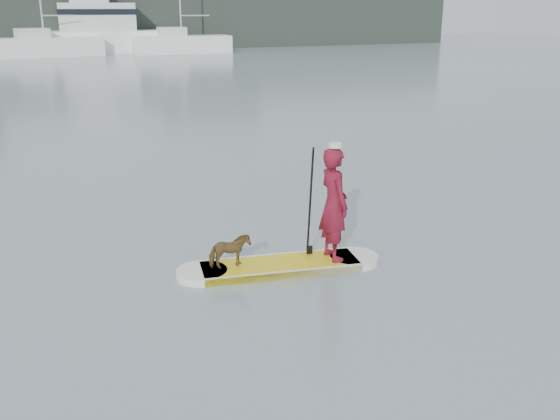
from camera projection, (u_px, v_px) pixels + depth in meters
name	position (u px, v px, depth m)	size (l,w,h in m)	color
ground	(126.00, 218.00, 12.38)	(140.00, 140.00, 0.00)	slate
paddleboard	(280.00, 266.00, 9.95)	(3.27, 1.21, 0.12)	gold
paddler	(334.00, 204.00, 9.84)	(0.67, 0.44, 1.82)	maroon
white_cap	(335.00, 145.00, 9.55)	(0.22, 0.22, 0.07)	silver
dog	(230.00, 251.00, 9.66)	(0.29, 0.63, 0.53)	#50371B
paddle	(310.00, 215.00, 10.06)	(0.10, 0.30, 2.00)	black
sailboat_d	(44.00, 45.00, 52.21)	(9.55, 4.07, 13.63)	white
sailboat_e	(181.00, 43.00, 56.16)	(8.84, 3.39, 12.58)	white
motor_yacht_a	(106.00, 30.00, 56.14)	(12.20, 4.79, 7.14)	white
shore_mass	(24.00, 18.00, 57.81)	(90.00, 6.00, 6.00)	black
shore_building_east	(207.00, 7.00, 65.07)	(10.00, 4.00, 8.00)	black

